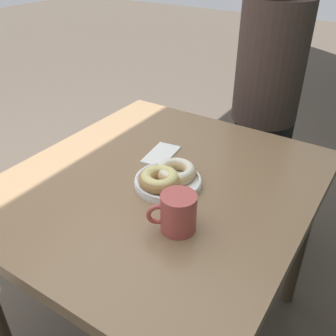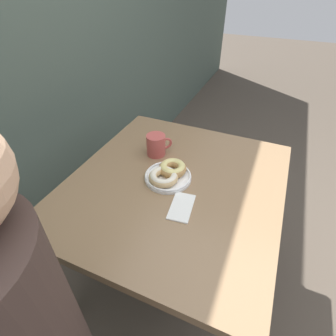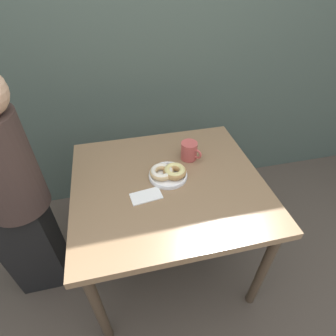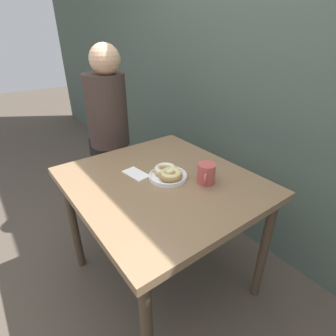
{
  "view_description": "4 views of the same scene",
  "coord_description": "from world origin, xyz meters",
  "px_view_note": "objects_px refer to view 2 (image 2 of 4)",
  "views": [
    {
      "loc": [
        0.79,
        0.88,
        1.4
      ],
      "look_at": [
        0.01,
        0.37,
        0.81
      ],
      "focal_mm": 40.0,
      "sensor_mm": 36.0,
      "label": 1
    },
    {
      "loc": [
        -0.8,
        0.02,
        1.5
      ],
      "look_at": [
        0.01,
        0.37,
        0.81
      ],
      "focal_mm": 28.0,
      "sensor_mm": 36.0,
      "label": 2
    },
    {
      "loc": [
        -0.22,
        -0.64,
        1.69
      ],
      "look_at": [
        0.01,
        0.37,
        0.81
      ],
      "focal_mm": 28.0,
      "sensor_mm": 36.0,
      "label": 3
    },
    {
      "loc": [
        0.97,
        -0.35,
        1.45
      ],
      "look_at": [
        0.01,
        0.37,
        0.81
      ],
      "focal_mm": 28.0,
      "sensor_mm": 36.0,
      "label": 4
    }
  ],
  "objects_px": {
    "dining_table": "(175,196)",
    "donut_plate": "(168,174)",
    "napkin": "(182,207)",
    "coffee_mug": "(156,145)"
  },
  "relations": [
    {
      "from": "donut_plate",
      "to": "napkin",
      "type": "height_order",
      "value": "donut_plate"
    },
    {
      "from": "dining_table",
      "to": "donut_plate",
      "type": "height_order",
      "value": "donut_plate"
    },
    {
      "from": "coffee_mug",
      "to": "napkin",
      "type": "distance_m",
      "value": 0.38
    },
    {
      "from": "dining_table",
      "to": "napkin",
      "type": "bearing_deg",
      "value": -147.88
    },
    {
      "from": "dining_table",
      "to": "coffee_mug",
      "type": "distance_m",
      "value": 0.27
    },
    {
      "from": "dining_table",
      "to": "donut_plate",
      "type": "relative_size",
      "value": 4.06
    },
    {
      "from": "dining_table",
      "to": "donut_plate",
      "type": "bearing_deg",
      "value": 75.56
    },
    {
      "from": "dining_table",
      "to": "coffee_mug",
      "type": "height_order",
      "value": "coffee_mug"
    },
    {
      "from": "coffee_mug",
      "to": "napkin",
      "type": "height_order",
      "value": "coffee_mug"
    },
    {
      "from": "donut_plate",
      "to": "napkin",
      "type": "bearing_deg",
      "value": -139.84
    }
  ]
}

